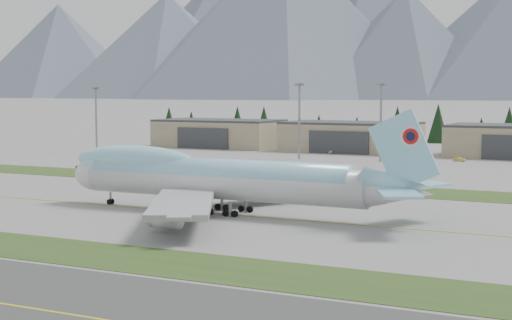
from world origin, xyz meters
The scene contains 11 objects.
ground centered at (0.00, 0.00, 0.00)m, with size 7000.00×7000.00×0.00m, color slate.
grass_strip_near centered at (0.00, -38.00, 0.00)m, with size 400.00×14.00×0.08m, color #2A491A.
grass_strip_far centered at (0.00, 45.00, 0.00)m, with size 400.00×18.00×0.08m, color #2A491A.
taxiway_line_main centered at (0.00, 0.00, 0.00)m, with size 400.00×0.40×0.02m, color gold.
boeing_747_freighter centered at (12.20, 0.99, 6.32)m, with size 72.03×62.82×19.16m.
hangar_left centered at (-70.00, 149.90, 5.39)m, with size 48.00×26.60×10.80m.
hangar_center centered at (-15.00, 149.90, 5.39)m, with size 48.00×26.60×10.80m.
floodlight_masts centered at (13.75, 110.29, 16.51)m, with size 198.24×10.79×24.45m.
service_vehicle_a centered at (-17.61, 135.98, 0.00)m, with size 1.38×3.42×1.17m, color silver.
service_vehicle_b centered at (29.22, 125.89, 0.00)m, with size 1.33×3.78×1.25m, color gold.
conifer_belt centered at (-1.63, 211.93, 7.11)m, with size 270.76×15.40×16.77m.
Camera 1 is at (80.36, -121.20, 21.80)m, focal length 55.00 mm.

